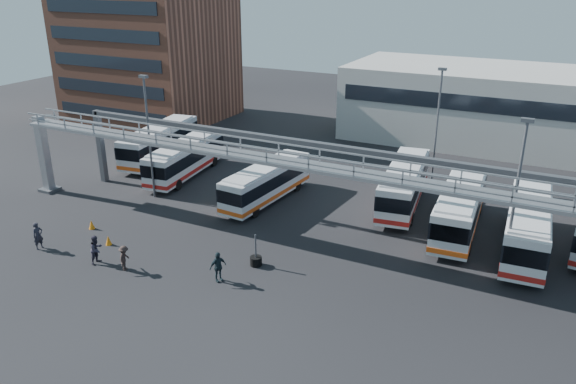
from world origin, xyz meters
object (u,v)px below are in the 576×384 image
at_px(cone_right, 92,225).
at_px(cone_left, 108,240).
at_px(pedestrian_c, 124,258).
at_px(pedestrian_d, 218,267).
at_px(bus_5, 404,184).
at_px(bus_0, 160,141).
at_px(light_pole_back, 437,120).
at_px(pedestrian_a, 38,236).
at_px(pedestrian_b, 96,249).
at_px(bus_3, 267,181).
at_px(light_pole_left, 149,131).
at_px(bus_1, 185,157).
at_px(light_pole_mid, 516,194).
at_px(tire_stack, 256,260).
at_px(bus_7, 528,225).
at_px(bus_6, 460,206).

bearing_deg(cone_right, cone_left, -25.16).
height_order(pedestrian_c, pedestrian_d, pedestrian_d).
height_order(bus_5, pedestrian_d, bus_5).
distance_m(bus_0, cone_right, 16.36).
relative_size(light_pole_back, pedestrian_a, 5.25).
height_order(pedestrian_a, pedestrian_b, pedestrian_a).
bearing_deg(bus_0, pedestrian_c, -65.11).
distance_m(light_pole_back, pedestrian_b, 29.77).
bearing_deg(pedestrian_d, bus_3, 39.83).
distance_m(light_pole_left, cone_right, 8.89).
bearing_deg(light_pole_back, bus_5, -97.38).
height_order(bus_1, pedestrian_c, bus_1).
bearing_deg(bus_3, light_pole_mid, -8.74).
bearing_deg(light_pole_mid, pedestrian_d, -152.51).
distance_m(bus_1, bus_3, 9.77).
bearing_deg(tire_stack, pedestrian_b, -155.14).
height_order(light_pole_back, bus_5, light_pole_back).
distance_m(pedestrian_c, cone_left, 4.14).
xyz_separation_m(pedestrian_d, cone_right, (-12.48, 2.03, -0.64)).
distance_m(cone_left, tire_stack, 10.82).
distance_m(cone_left, cone_right, 3.25).
distance_m(bus_3, cone_right, 13.90).
height_order(bus_0, tire_stack, bus_0).
bearing_deg(pedestrian_d, pedestrian_b, 125.06).
relative_size(light_pole_left, tire_stack, 4.61).
distance_m(light_pole_back, cone_right, 29.59).
relative_size(bus_0, pedestrian_d, 5.87).
bearing_deg(pedestrian_d, bus_7, -27.85).
distance_m(bus_7, pedestrian_c, 26.61).
distance_m(bus_5, pedestrian_a, 27.44).
relative_size(light_pole_left, bus_1, 0.94).
relative_size(pedestrian_b, pedestrian_c, 1.15).
distance_m(light_pole_mid, pedestrian_b, 26.24).
distance_m(light_pole_mid, bus_6, 8.01).
xyz_separation_m(pedestrian_b, tire_stack, (9.40, 4.36, -0.60)).
relative_size(light_pole_left, pedestrian_b, 5.27).
distance_m(pedestrian_b, pedestrian_c, 2.28).
height_order(pedestrian_a, pedestrian_d, pedestrian_d).
bearing_deg(light_pole_left, pedestrian_c, -59.07).
height_order(bus_0, pedestrian_b, bus_0).
xyz_separation_m(bus_6, pedestrian_d, (-11.69, -13.98, -0.92)).
height_order(bus_1, cone_right, bus_1).
height_order(cone_left, cone_right, cone_right).
relative_size(pedestrian_a, cone_left, 2.88).
height_order(bus_5, bus_6, bus_6).
bearing_deg(bus_0, pedestrian_b, -70.36).
relative_size(bus_7, cone_left, 17.10).
bearing_deg(bus_1, light_pole_mid, -19.22).
distance_m(light_pole_back, pedestrian_c, 28.58).
distance_m(pedestrian_c, pedestrian_d, 6.24).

